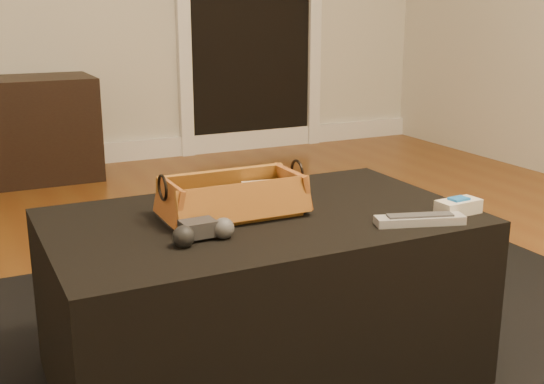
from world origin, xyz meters
name	(u,v)px	position (x,y,z in m)	size (l,w,h in m)	color
baseboard	(47,158)	(0.00, 2.73, 0.06)	(5.00, 0.04, 0.12)	white
area_rug	(270,384)	(0.15, 0.07, 0.01)	(2.60, 2.00, 0.01)	black
ottoman	(261,296)	(0.15, 0.12, 0.22)	(1.00, 0.60, 0.42)	black
tv_remote	(229,209)	(0.07, 0.13, 0.45)	(0.18, 0.04, 0.02)	black
cloth_bundle	(263,193)	(0.18, 0.17, 0.47)	(0.09, 0.06, 0.05)	tan
wicker_basket	(233,199)	(0.09, 0.14, 0.47)	(0.35, 0.18, 0.12)	#A16A24
game_controller	(202,231)	(-0.04, 0.01, 0.46)	(0.15, 0.09, 0.05)	#28272A
silver_remote	(420,220)	(0.45, -0.10, 0.44)	(0.21, 0.11, 0.02)	#A6A8AE
cream_gadget	(458,206)	(0.58, -0.07, 0.45)	(0.11, 0.06, 0.04)	beige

